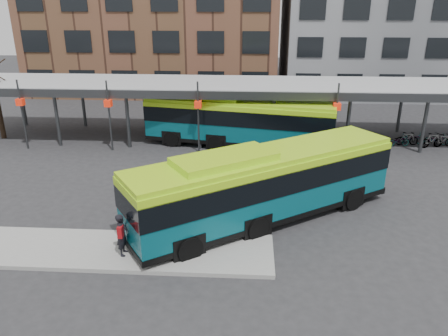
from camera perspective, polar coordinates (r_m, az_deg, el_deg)
ground at (r=20.78m, az=1.94°, el=-6.96°), size 120.00×120.00×0.00m
boarding_island at (r=19.08m, az=-15.36°, el=-10.29°), size 14.00×3.00×0.18m
canopy at (r=31.71m, az=2.62°, el=10.59°), size 40.00×6.53×4.80m
bus_front at (r=20.15m, az=5.33°, el=-1.97°), size 12.55×9.77×3.66m
bus_rear at (r=30.58m, az=1.88°, el=6.29°), size 13.38×5.24×3.61m
pedestrian at (r=18.00m, az=-13.17°, el=-8.43°), size 0.44×0.68×1.79m
bike_rack at (r=33.95m, az=24.41°, el=3.41°), size 4.76×1.79×1.07m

